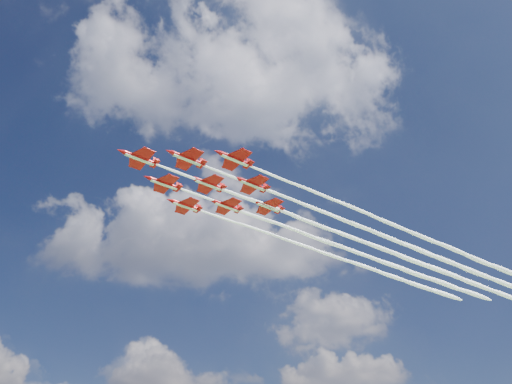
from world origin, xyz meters
TOP-DOWN VIEW (x-y plane):
  - jet_lead at (25.65, 20.67)m, footprint 104.21×75.91m
  - jet_row2_port at (38.27, 21.11)m, footprint 104.21×75.91m
  - jet_row2_starb at (30.10, 32.49)m, footprint 104.21×75.91m
  - jet_row3_port at (50.90, 21.55)m, footprint 104.21×75.91m
  - jet_row3_centre at (42.72, 32.93)m, footprint 104.21×75.91m
  - jet_row3_starb at (34.55, 44.31)m, footprint 104.21×75.91m
  - jet_row4_port at (55.35, 33.37)m, footprint 104.21×75.91m
  - jet_row4_starb at (47.18, 44.75)m, footprint 104.21×75.91m
  - jet_tail at (59.80, 45.19)m, footprint 104.21×75.91m

SIDE VIEW (x-z plane):
  - jet_lead at x=25.65m, z-range 85.08..88.01m
  - jet_row2_port at x=38.27m, z-range 85.08..88.01m
  - jet_row2_starb at x=30.10m, z-range 85.08..88.01m
  - jet_row3_port at x=50.90m, z-range 85.08..88.01m
  - jet_row3_centre at x=42.72m, z-range 85.08..88.01m
  - jet_row3_starb at x=34.55m, z-range 85.08..88.01m
  - jet_row4_port at x=55.35m, z-range 85.08..88.01m
  - jet_row4_starb at x=47.18m, z-range 85.08..88.01m
  - jet_tail at x=59.80m, z-range 85.08..88.01m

